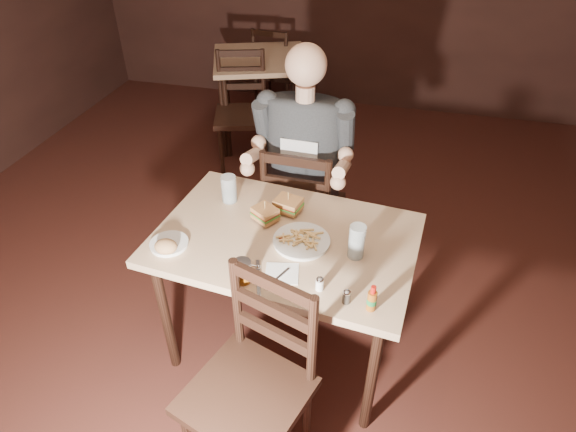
% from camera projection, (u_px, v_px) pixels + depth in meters
% --- Properties ---
extents(room_shell, '(7.00, 7.00, 7.00)m').
position_uv_depth(room_shell, '(329.00, 137.00, 1.63)').
color(room_shell, black).
rests_on(room_shell, ground).
extents(main_table, '(1.24, 0.89, 0.77)m').
position_uv_depth(main_table, '(285.00, 250.00, 2.25)').
color(main_table, tan).
rests_on(main_table, ground).
extents(bg_table, '(1.03, 1.03, 0.77)m').
position_uv_depth(bg_table, '(261.00, 67.00, 4.20)').
color(bg_table, tan).
rests_on(bg_table, ground).
extents(chair_far, '(0.45, 0.49, 0.94)m').
position_uv_depth(chair_far, '(303.00, 209.00, 2.88)').
color(chair_far, black).
rests_on(chair_far, ground).
extents(chair_near, '(0.57, 0.59, 0.95)m').
position_uv_depth(chair_near, '(246.00, 395.00, 1.88)').
color(chair_near, black).
rests_on(chair_near, ground).
extents(bg_chair_far, '(0.47, 0.50, 0.89)m').
position_uv_depth(bg_chair_far, '(278.00, 72.00, 4.76)').
color(bg_chair_far, black).
rests_on(bg_chair_far, ground).
extents(bg_chair_near, '(0.55, 0.58, 0.94)m').
position_uv_depth(bg_chair_near, '(242.00, 116.00, 3.89)').
color(bg_chair_near, black).
rests_on(bg_chair_near, ground).
extents(diner, '(0.57, 0.45, 0.96)m').
position_uv_depth(diner, '(303.00, 138.00, 2.54)').
color(diner, '#343639').
rests_on(diner, chair_far).
extents(dinner_plate, '(0.27, 0.27, 0.01)m').
position_uv_depth(dinner_plate, '(301.00, 242.00, 2.15)').
color(dinner_plate, white).
rests_on(dinner_plate, main_table).
extents(sandwich_left, '(0.14, 0.14, 0.10)m').
position_uv_depth(sandwich_left, '(265.00, 210.00, 2.25)').
color(sandwich_left, '#C08549').
rests_on(sandwich_left, dinner_plate).
extents(sandwich_right, '(0.14, 0.13, 0.10)m').
position_uv_depth(sandwich_right, '(288.00, 201.00, 2.31)').
color(sandwich_right, '#C08549').
rests_on(sandwich_right, dinner_plate).
extents(fries_pile, '(0.24, 0.18, 0.04)m').
position_uv_depth(fries_pile, '(300.00, 236.00, 2.15)').
color(fries_pile, '#F6C978').
rests_on(fries_pile, dinner_plate).
extents(ketchup_dollop, '(0.05, 0.05, 0.01)m').
position_uv_depth(ketchup_dollop, '(283.00, 239.00, 2.15)').
color(ketchup_dollop, maroon).
rests_on(ketchup_dollop, dinner_plate).
extents(glass_left, '(0.08, 0.08, 0.14)m').
position_uv_depth(glass_left, '(229.00, 189.00, 2.38)').
color(glass_left, silver).
rests_on(glass_left, main_table).
extents(glass_right, '(0.08, 0.08, 0.16)m').
position_uv_depth(glass_right, '(357.00, 242.00, 2.04)').
color(glass_right, silver).
rests_on(glass_right, main_table).
extents(hot_sauce, '(0.04, 0.04, 0.12)m').
position_uv_depth(hot_sauce, '(372.00, 298.00, 1.81)').
color(hot_sauce, '#8F4910').
rests_on(hot_sauce, main_table).
extents(salt_shaker, '(0.04, 0.04, 0.06)m').
position_uv_depth(salt_shaker, '(320.00, 284.00, 1.91)').
color(salt_shaker, white).
rests_on(salt_shaker, main_table).
extents(pepper_shaker, '(0.04, 0.04, 0.06)m').
position_uv_depth(pepper_shaker, '(346.00, 297.00, 1.85)').
color(pepper_shaker, '#38332D').
rests_on(pepper_shaker, main_table).
extents(syrup_dispenser, '(0.08, 0.08, 0.10)m').
position_uv_depth(syrup_dispenser, '(242.00, 271.00, 1.94)').
color(syrup_dispenser, '#8F4910').
rests_on(syrup_dispenser, main_table).
extents(napkin, '(0.16, 0.15, 0.00)m').
position_uv_depth(napkin, '(282.00, 273.00, 2.00)').
color(napkin, white).
rests_on(napkin, main_table).
extents(knife, '(0.09, 0.23, 0.01)m').
position_uv_depth(knife, '(258.00, 279.00, 1.96)').
color(knife, silver).
rests_on(knife, napkin).
extents(fork, '(0.07, 0.14, 0.00)m').
position_uv_depth(fork, '(278.00, 278.00, 1.97)').
color(fork, silver).
rests_on(fork, napkin).
extents(side_plate, '(0.18, 0.18, 0.01)m').
position_uv_depth(side_plate, '(169.00, 244.00, 2.14)').
color(side_plate, white).
rests_on(side_plate, main_table).
extents(bread_roll, '(0.11, 0.09, 0.06)m').
position_uv_depth(bread_roll, '(166.00, 246.00, 2.07)').
color(bread_roll, tan).
rests_on(bread_roll, side_plate).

